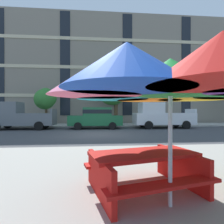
% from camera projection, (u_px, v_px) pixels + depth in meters
% --- Properties ---
extents(ground_plane, '(120.00, 120.00, 0.00)m').
position_uv_depth(ground_plane, '(97.00, 134.00, 11.46)').
color(ground_plane, '#424244').
extents(sidewalk_near_patio, '(56.00, 9.00, 0.12)m').
position_uv_depth(sidewalk_near_patio, '(101.00, 214.00, 2.50)').
color(sidewalk_near_patio, '#9E998E').
rests_on(sidewalk_near_patio, ground).
extents(sidewalk_far, '(56.00, 3.60, 0.12)m').
position_uv_depth(sidewalk_far, '(97.00, 125.00, 18.24)').
color(sidewalk_far, '#B2ADA3').
rests_on(sidewalk_far, ground).
extents(apartment_building, '(42.08, 12.08, 12.80)m').
position_uv_depth(apartment_building, '(97.00, 77.00, 26.36)').
color(apartment_building, gray).
rests_on(apartment_building, ground).
extents(pickup_gray, '(5.10, 2.12, 2.20)m').
position_uv_depth(pickup_gray, '(19.00, 117.00, 14.59)').
color(pickup_gray, slate).
rests_on(pickup_gray, ground).
extents(sedan_green, '(4.40, 1.98, 1.78)m').
position_uv_depth(sedan_green, '(96.00, 117.00, 15.14)').
color(sedan_green, '#195933').
rests_on(sedan_green, ground).
extents(pickup_white, '(5.10, 2.12, 2.20)m').
position_uv_depth(pickup_white, '(161.00, 116.00, 15.63)').
color(pickup_white, silver).
rests_on(pickup_white, ground).
extents(street_tree_left, '(2.12, 1.99, 3.75)m').
position_uv_depth(street_tree_left, '(46.00, 98.00, 17.44)').
color(street_tree_left, brown).
rests_on(street_tree_left, ground).
extents(street_tree_middle, '(3.61, 3.53, 5.35)m').
position_uv_depth(street_tree_middle, '(114.00, 88.00, 18.28)').
color(street_tree_middle, brown).
rests_on(street_tree_middle, ground).
extents(patio_umbrella, '(3.43, 3.43, 2.24)m').
position_uv_depth(patio_umbrella, '(170.00, 79.00, 2.57)').
color(patio_umbrella, silver).
rests_on(patio_umbrella, ground).
extents(picnic_table, '(2.11, 1.91, 0.77)m').
position_uv_depth(picnic_table, '(143.00, 169.00, 3.12)').
color(picnic_table, red).
rests_on(picnic_table, ground).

